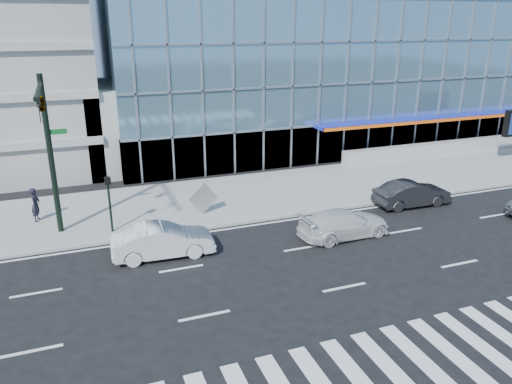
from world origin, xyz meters
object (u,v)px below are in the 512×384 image
ped_signal_post (109,195)px  dark_sedan (412,194)px  white_sedan (163,241)px  tilted_panel (203,198)px  white_suv (344,223)px  traffic_signal (44,121)px  pedestrian (36,204)px

ped_signal_post → dark_sedan: 17.24m
dark_sedan → white_sedan: bearing=96.7°
white_sedan → tilted_panel: tilted_panel is taller
white_sedan → tilted_panel: size_ratio=3.64×
white_suv → ped_signal_post: bearing=65.0°
white_suv → dark_sedan: 6.49m
traffic_signal → ped_signal_post: bearing=8.5°
dark_sedan → tilted_panel: (-11.99, 2.73, 0.31)m
dark_sedan → white_suv: bearing=113.5°
ped_signal_post → tilted_panel: ped_signal_post is taller
traffic_signal → ped_signal_post: size_ratio=2.67×
pedestrian → white_suv: bearing=-101.2°
tilted_panel → dark_sedan: bearing=-22.5°
dark_sedan → tilted_panel: bearing=78.4°
ped_signal_post → white_suv: 12.00m
white_suv → traffic_signal: bearing=70.1°
white_suv → dark_sedan: dark_sedan is taller
pedestrian → traffic_signal: bearing=-145.3°
dark_sedan → ped_signal_post: bearing=84.7°
traffic_signal → white_sedan: 7.65m
ped_signal_post → dark_sedan: (17.07, -1.94, -1.38)m
ped_signal_post → traffic_signal: bearing=-171.5°
traffic_signal → pedestrian: 6.21m
traffic_signal → ped_signal_post: 4.75m
traffic_signal → dark_sedan: bearing=-4.6°
traffic_signal → white_suv: (13.57, -4.03, -5.46)m
white_sedan → dark_sedan: 15.13m
white_sedan → traffic_signal: bearing=59.4°
white_sedan → dark_sedan: size_ratio=1.03×
white_suv → pedestrian: 16.50m
ped_signal_post → pedestrian: 4.86m
traffic_signal → pedestrian: (-1.18, 3.36, -5.08)m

